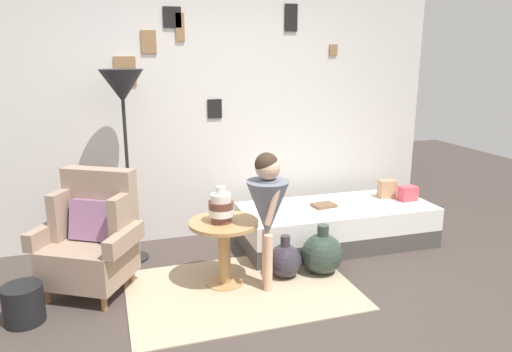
{
  "coord_description": "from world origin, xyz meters",
  "views": [
    {
      "loc": [
        -1.06,
        -2.81,
        1.86
      ],
      "look_at": [
        0.15,
        0.95,
        0.85
      ],
      "focal_mm": 33.58,
      "sensor_mm": 36.0,
      "label": 1
    }
  ],
  "objects_px": {
    "vase_striped": "(221,208)",
    "floor_lamp": "(123,96)",
    "person_child": "(268,204)",
    "demijohn_far": "(322,253)",
    "side_table": "(224,240)",
    "armchair": "(92,238)",
    "daybed": "(336,225)",
    "book_on_daybed": "(324,205)",
    "magazine_basket": "(23,304)",
    "demijohn_near": "(285,261)"
  },
  "relations": [
    {
      "from": "armchair",
      "to": "book_on_daybed",
      "type": "height_order",
      "value": "armchair"
    },
    {
      "from": "side_table",
      "to": "demijohn_near",
      "type": "bearing_deg",
      "value": -3.14
    },
    {
      "from": "vase_striped",
      "to": "floor_lamp",
      "type": "relative_size",
      "value": 0.17
    },
    {
      "from": "person_child",
      "to": "demijohn_far",
      "type": "relative_size",
      "value": 2.56
    },
    {
      "from": "armchair",
      "to": "side_table",
      "type": "distance_m",
      "value": 1.05
    },
    {
      "from": "armchair",
      "to": "magazine_basket",
      "type": "xyz_separation_m",
      "value": [
        -0.48,
        -0.38,
        -0.3
      ]
    },
    {
      "from": "armchair",
      "to": "demijohn_far",
      "type": "distance_m",
      "value": 1.92
    },
    {
      "from": "armchair",
      "to": "vase_striped",
      "type": "xyz_separation_m",
      "value": [
        0.99,
        -0.26,
        0.24
      ]
    },
    {
      "from": "demijohn_far",
      "to": "floor_lamp",
      "type": "bearing_deg",
      "value": 152.49
    },
    {
      "from": "daybed",
      "to": "magazine_basket",
      "type": "height_order",
      "value": "daybed"
    },
    {
      "from": "demijohn_near",
      "to": "person_child",
      "type": "bearing_deg",
      "value": -144.62
    },
    {
      "from": "armchair",
      "to": "side_table",
      "type": "relative_size",
      "value": 1.72
    },
    {
      "from": "person_child",
      "to": "book_on_daybed",
      "type": "bearing_deg",
      "value": 40.15
    },
    {
      "from": "person_child",
      "to": "demijohn_near",
      "type": "distance_m",
      "value": 0.63
    },
    {
      "from": "side_table",
      "to": "magazine_basket",
      "type": "bearing_deg",
      "value": -175.12
    },
    {
      "from": "vase_striped",
      "to": "side_table",
      "type": "bearing_deg",
      "value": 34.98
    },
    {
      "from": "book_on_daybed",
      "to": "magazine_basket",
      "type": "bearing_deg",
      "value": -166.18
    },
    {
      "from": "armchair",
      "to": "demijohn_near",
      "type": "xyz_separation_m",
      "value": [
        1.54,
        -0.28,
        -0.29
      ]
    },
    {
      "from": "magazine_basket",
      "to": "person_child",
      "type": "bearing_deg",
      "value": -1.62
    },
    {
      "from": "daybed",
      "to": "person_child",
      "type": "bearing_deg",
      "value": -144.5
    },
    {
      "from": "floor_lamp",
      "to": "magazine_basket",
      "type": "relative_size",
      "value": 6.2
    },
    {
      "from": "book_on_daybed",
      "to": "demijohn_far",
      "type": "distance_m",
      "value": 0.68
    },
    {
      "from": "side_table",
      "to": "magazine_basket",
      "type": "distance_m",
      "value": 1.53
    },
    {
      "from": "floor_lamp",
      "to": "demijohn_near",
      "type": "height_order",
      "value": "floor_lamp"
    },
    {
      "from": "magazine_basket",
      "to": "book_on_daybed",
      "type": "bearing_deg",
      "value": 13.82
    },
    {
      "from": "daybed",
      "to": "floor_lamp",
      "type": "bearing_deg",
      "value": 173.15
    },
    {
      "from": "person_child",
      "to": "daybed",
      "type": "bearing_deg",
      "value": 35.5
    },
    {
      "from": "armchair",
      "to": "person_child",
      "type": "xyz_separation_m",
      "value": [
        1.33,
        -0.43,
        0.29
      ]
    },
    {
      "from": "vase_striped",
      "to": "book_on_daybed",
      "type": "xyz_separation_m",
      "value": [
        1.17,
        0.54,
        -0.26
      ]
    },
    {
      "from": "person_child",
      "to": "book_on_daybed",
      "type": "xyz_separation_m",
      "value": [
        0.83,
        0.7,
        -0.31
      ]
    },
    {
      "from": "vase_striped",
      "to": "demijohn_near",
      "type": "xyz_separation_m",
      "value": [
        0.55,
        -0.01,
        -0.53
      ]
    },
    {
      "from": "armchair",
      "to": "vase_striped",
      "type": "distance_m",
      "value": 1.06
    },
    {
      "from": "side_table",
      "to": "armchair",
      "type": "bearing_deg",
      "value": 166.29
    },
    {
      "from": "side_table",
      "to": "magazine_basket",
      "type": "relative_size",
      "value": 2.02
    },
    {
      "from": "book_on_daybed",
      "to": "person_child",
      "type": "bearing_deg",
      "value": -139.85
    },
    {
      "from": "floor_lamp",
      "to": "magazine_basket",
      "type": "bearing_deg",
      "value": -132.75
    },
    {
      "from": "side_table",
      "to": "vase_striped",
      "type": "xyz_separation_m",
      "value": [
        -0.02,
        -0.02,
        0.28
      ]
    },
    {
      "from": "floor_lamp",
      "to": "person_child",
      "type": "relative_size",
      "value": 1.53
    },
    {
      "from": "armchair",
      "to": "daybed",
      "type": "xyz_separation_m",
      "value": [
        2.3,
        0.27,
        -0.24
      ]
    },
    {
      "from": "demijohn_far",
      "to": "vase_striped",
      "type": "bearing_deg",
      "value": 177.49
    },
    {
      "from": "side_table",
      "to": "floor_lamp",
      "type": "relative_size",
      "value": 0.33
    },
    {
      "from": "side_table",
      "to": "demijohn_far",
      "type": "distance_m",
      "value": 0.89
    },
    {
      "from": "vase_striped",
      "to": "magazine_basket",
      "type": "distance_m",
      "value": 1.58
    },
    {
      "from": "daybed",
      "to": "floor_lamp",
      "type": "height_order",
      "value": "floor_lamp"
    },
    {
      "from": "daybed",
      "to": "demijohn_far",
      "type": "relative_size",
      "value": 4.33
    },
    {
      "from": "side_table",
      "to": "book_on_daybed",
      "type": "relative_size",
      "value": 2.57
    },
    {
      "from": "vase_striped",
      "to": "person_child",
      "type": "bearing_deg",
      "value": -25.99
    },
    {
      "from": "magazine_basket",
      "to": "floor_lamp",
      "type": "bearing_deg",
      "value": 47.25
    },
    {
      "from": "vase_striped",
      "to": "floor_lamp",
      "type": "distance_m",
      "value": 1.31
    },
    {
      "from": "side_table",
      "to": "book_on_daybed",
      "type": "bearing_deg",
      "value": 24.56
    }
  ]
}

